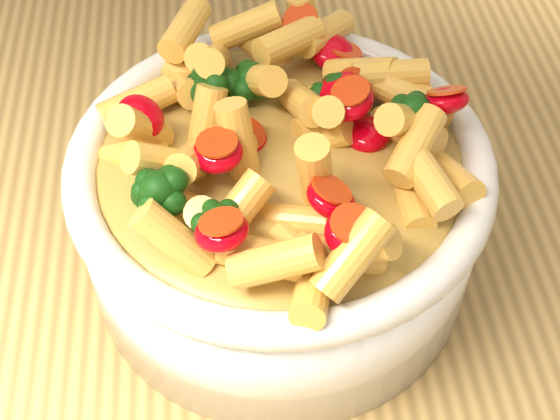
{
  "coord_description": "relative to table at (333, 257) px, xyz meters",
  "views": [
    {
      "loc": [
        -0.08,
        -0.4,
        1.33
      ],
      "look_at": [
        -0.05,
        -0.08,
        0.95
      ],
      "focal_mm": 50.0,
      "sensor_mm": 36.0,
      "label": 1
    }
  ],
  "objects": [
    {
      "name": "serving_bowl",
      "position": [
        -0.05,
        -0.08,
        0.16
      ],
      "size": [
        0.26,
        0.26,
        0.11
      ],
      "color": "white",
      "rests_on": "table"
    },
    {
      "name": "table",
      "position": [
        0.0,
        0.0,
        0.0
      ],
      "size": [
        1.2,
        0.8,
        0.9
      ],
      "color": "tan",
      "rests_on": "ground"
    },
    {
      "name": "pasta_salad",
      "position": [
        -0.05,
        -0.08,
        0.23
      ],
      "size": [
        0.2,
        0.2,
        0.05
      ],
      "color": "#FFBE50",
      "rests_on": "serving_bowl"
    }
  ]
}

